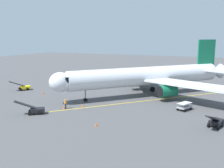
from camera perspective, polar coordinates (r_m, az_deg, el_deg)
name	(u,v)px	position (r m, az deg, el deg)	size (l,w,h in m)	color
ground_plane	(146,95)	(55.49, 7.52, -2.36)	(220.00, 220.00, 0.00)	#4C4C4F
apron_lead_in_line	(138,102)	(49.50, 5.68, -3.89)	(0.24, 40.00, 0.01)	yellow
airplane	(148,76)	(54.47, 8.02, 1.67)	(32.66, 33.44, 11.50)	silver
ground_crew_marshaller	(66,104)	(45.10, -10.18, -4.29)	(0.37, 0.46, 1.71)	#23232D
ground_crew_wing_walker	(174,88)	(59.40, 13.46, -0.83)	(0.35, 0.45, 1.71)	#23232D
belt_loader_near_nose	(24,87)	(62.94, -18.79, -0.64)	(3.76, 4.35, 2.32)	yellow
baggage_cart_portside	(184,106)	(45.26, 15.63, -4.77)	(2.38, 2.95, 1.27)	#9E9EA3
belt_loader_starboard_side	(36,110)	(43.28, -16.47, -5.43)	(4.39, 3.69, 2.32)	black
belt_loader_rear_apron	(216,122)	(38.58, 21.85, -7.71)	(2.44, 4.73, 2.32)	black
safety_cone_nose_left	(64,107)	(45.19, -10.51, -5.07)	(0.32, 0.32, 0.55)	#F2590F
safety_cone_nose_right	(96,124)	(36.28, -3.45, -8.83)	(0.32, 0.32, 0.55)	#F2590F
safety_cone_wing_port	(83,105)	(45.90, -6.40, -4.71)	(0.32, 0.32, 0.55)	#F2590F
safety_cone_wing_starboard	(43,93)	(57.50, -14.92, -1.89)	(0.32, 0.32, 0.55)	#F2590F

